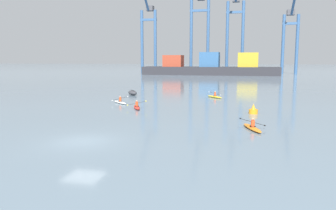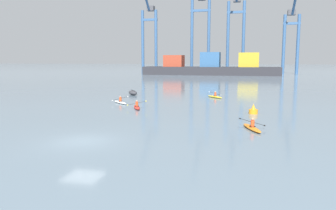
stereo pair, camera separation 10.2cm
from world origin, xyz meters
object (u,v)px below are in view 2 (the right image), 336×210
gantry_crane_west_mid (200,24)px  kayak_yellow (215,96)px  gantry_crane_west (149,30)px  kayak_red (137,107)px  kayak_orange (252,127)px  channel_buoy (253,110)px  kayak_white (120,102)px  gantry_crane_east_mid (236,26)px  gantry_crane_east (292,33)px  capsized_dinghy (133,93)px  container_barge (211,67)px

gantry_crane_west_mid → kayak_yellow: bearing=-80.1°
gantry_crane_west → kayak_red: size_ratio=11.16×
kayak_yellow → kayak_orange: bearing=-76.6°
gantry_crane_west_mid → gantry_crane_west: bearing=-173.5°
channel_buoy → kayak_white: (-16.23, 4.32, -0.19)m
gantry_crane_east_mid → kayak_orange: gantry_crane_east_mid is taller
gantry_crane_east → kayak_orange: gantry_crane_east is taller
kayak_orange → kayak_red: kayak_orange is taller
channel_buoy → kayak_yellow: 14.46m
capsized_dinghy → channel_buoy: (18.10, -14.12, 0.01)m
kayak_yellow → gantry_crane_east_mid: bearing=90.7°
channel_buoy → kayak_orange: (-0.17, -7.90, -0.19)m
gantry_crane_west_mid → kayak_orange: (20.04, -106.79, -19.60)m
gantry_crane_east_mid → kayak_white: 97.62m
gantry_crane_west_mid → gantry_crane_east: gantry_crane_west_mid is taller
container_barge → kayak_red: bearing=-89.1°
gantry_crane_east_mid → kayak_orange: 109.31m
capsized_dinghy → channel_buoy: 22.96m
capsized_dinghy → kayak_white: bearing=-79.2°
kayak_orange → kayak_red: bearing=145.6°
channel_buoy → gantry_crane_west_mid: bearing=101.6°
gantry_crane_west → capsized_dinghy: (22.78, -82.42, -17.16)m
gantry_crane_west_mid → kayak_yellow: size_ratio=14.08×
kayak_white → channel_buoy: bearing=-14.9°
container_barge → gantry_crane_west_mid: gantry_crane_west_mid is taller
container_barge → kayak_red: 84.32m
kayak_white → kayak_yellow: kayak_yellow is taller
gantry_crane_west → gantry_crane_east_mid: gantry_crane_west is taller
capsized_dinghy → gantry_crane_east_mid: bearing=82.1°
kayak_red → container_barge: bearing=90.9°
gantry_crane_east_mid → kayak_white: size_ratio=12.24×
kayak_red → kayak_yellow: 14.80m
gantry_crane_west_mid → capsized_dinghy: 86.99m
capsized_dinghy → kayak_red: (5.36, -13.42, -0.18)m
kayak_orange → container_barge: bearing=98.5°
gantry_crane_west → capsized_dinghy: 87.22m
gantry_crane_west_mid → kayak_orange: gantry_crane_west_mid is taller
container_barge → kayak_white: 80.72m
kayak_white → gantry_crane_east: bearing=72.3°
gantry_crane_east_mid → kayak_orange: size_ratio=10.32×
capsized_dinghy → kayak_white: (1.87, -9.80, -0.18)m
gantry_crane_east → kayak_white: bearing=-107.7°
gantry_crane_east → gantry_crane_east_mid: bearing=-178.4°
gantry_crane_west_mid → kayak_red: bearing=-85.7°
gantry_crane_east_mid → kayak_white: bearing=-96.0°
gantry_crane_east_mid → gantry_crane_east: (20.74, 0.59, -2.88)m
gantry_crane_west → gantry_crane_east: 55.53m
kayak_yellow → capsized_dinghy: bearing=177.1°
gantry_crane_east → kayak_red: size_ratio=9.24×
gantry_crane_east_mid → channel_buoy: (6.26, -99.70, -18.05)m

